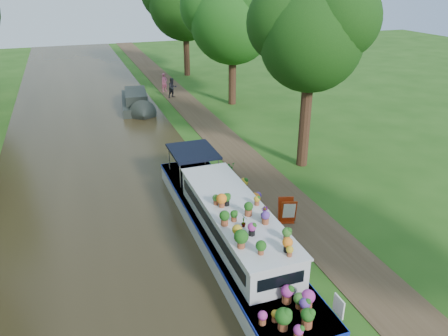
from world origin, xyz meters
TOP-DOWN VIEW (x-y plane):
  - ground at (0.00, 0.00)m, footprint 100.00×100.00m
  - canal_water at (-6.00, 0.00)m, footprint 10.00×100.00m
  - towpath at (1.20, 0.00)m, footprint 2.20×100.00m
  - plant_boat at (-2.25, -3.14)m, footprint 2.29×13.52m
  - tree_near_overhang at (3.79, 3.06)m, footprint 5.52×5.28m
  - tree_near_mid at (4.48, 15.08)m, footprint 6.90×6.60m
  - second_boat at (-2.52, 16.18)m, footprint 2.54×6.77m
  - sandwich_board at (0.45, -1.85)m, footprint 0.65×0.65m
  - pedestrian_pink at (0.50, 20.30)m, footprint 0.64×0.53m
  - pedestrian_dark at (0.68, 18.17)m, footprint 0.91×0.80m
  - verge_plant at (0.05, 3.48)m, footprint 0.53×0.49m

SIDE VIEW (x-z plane):
  - ground at x=0.00m, z-range 0.00..0.00m
  - canal_water at x=-6.00m, z-range 0.00..0.02m
  - towpath at x=1.20m, z-range 0.00..0.03m
  - verge_plant at x=0.05m, z-range 0.00..0.47m
  - sandwich_board at x=0.45m, z-range -0.02..0.96m
  - second_boat at x=-2.52m, z-range -0.12..1.16m
  - pedestrian_pink at x=0.50m, z-range 0.03..1.53m
  - pedestrian_dark at x=0.68m, z-range 0.03..1.59m
  - plant_boat at x=-2.25m, z-range -0.30..2.01m
  - tree_near_mid at x=4.48m, z-range 1.74..11.14m
  - tree_near_overhang at x=3.79m, z-range 2.11..11.10m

